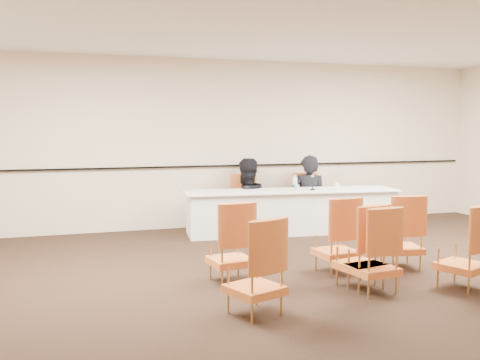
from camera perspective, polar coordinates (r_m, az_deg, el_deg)
name	(u,v)px	position (r m, az deg, el deg)	size (l,w,h in m)	color
floor	(331,286)	(6.25, 9.73, -11.07)	(10.00, 10.00, 0.00)	black
ceiling	(336,14)	(6.11, 10.21, 16.98)	(10.00, 10.00, 0.00)	white
wall_back	(230,144)	(9.72, -1.04, 3.91)	(10.00, 0.04, 3.00)	beige
wall_rail	(231,166)	(9.70, -0.96, 1.54)	(9.80, 0.04, 0.03)	black
panel_table	(292,211)	(9.16, 5.52, -3.35)	(3.65, 0.84, 0.73)	white
panelist_main	(309,204)	(9.82, 7.32, -2.56)	(0.65, 0.43, 1.79)	black
panelist_main_chair	(309,200)	(9.81, 7.33, -2.13)	(0.50, 0.50, 0.95)	orange
panelist_second	(246,208)	(9.51, 0.61, -3.03)	(0.87, 0.67, 1.78)	black
panelist_second_chair	(246,202)	(9.50, 0.61, -2.33)	(0.50, 0.50, 0.95)	orange
papers	(322,189)	(9.28, 8.74, -0.99)	(0.30, 0.22, 0.00)	white
microphone	(313,183)	(9.16, 7.77, -0.27)	(0.09, 0.18, 0.25)	black
water_bottle	(295,183)	(9.09, 5.88, -0.28)	(0.08, 0.08, 0.26)	teal
drinking_glass	(297,188)	(9.04, 6.12, -0.82)	(0.06, 0.06, 0.10)	silver
coffee_cup	(337,187)	(9.21, 10.32, -0.70)	(0.08, 0.08, 0.12)	white
aud_chair_front_left	(230,242)	(6.20, -1.02, -6.60)	(0.50, 0.50, 0.95)	orange
aud_chair_front_mid	(336,235)	(6.70, 10.24, -5.76)	(0.50, 0.50, 0.95)	orange
aud_chair_front_right	(401,231)	(7.12, 16.82, -5.24)	(0.50, 0.50, 0.95)	orange
aud_chair_back_left	(255,266)	(5.14, 1.58, -9.16)	(0.50, 0.50, 0.95)	orange
aud_chair_back_mid	(373,249)	(6.01, 13.96, -7.15)	(0.50, 0.50, 0.95)	orange
aud_chair_back_right	(463,246)	(6.46, 22.66, -6.54)	(0.50, 0.50, 0.95)	orange
aud_chair_extra	(361,246)	(6.14, 12.74, -6.85)	(0.50, 0.50, 0.95)	orange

